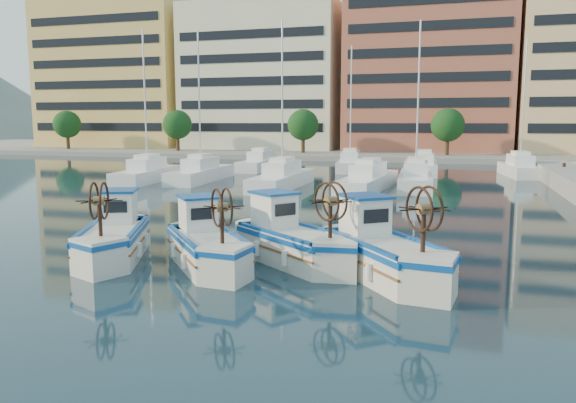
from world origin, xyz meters
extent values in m
plane|color=#1A3545|center=(0.00, 0.00, 0.00)|extent=(300.00, 300.00, 0.00)
cube|color=gray|center=(0.00, 67.00, 0.30)|extent=(180.00, 40.00, 0.60)
cube|color=#E5B961|center=(-48.00, 65.00, 12.60)|extent=(24.00, 14.00, 24.00)
cube|color=black|center=(-48.00, 58.00, 12.60)|extent=(22.08, 0.12, 21.60)
cube|color=beige|center=(-23.00, 65.00, 11.10)|extent=(23.00, 14.00, 21.00)
cube|color=black|center=(-23.00, 58.00, 11.10)|extent=(21.16, 0.12, 18.90)
cube|color=#AD5943|center=(1.00, 65.00, 13.10)|extent=(22.00, 14.00, 25.00)
cube|color=black|center=(1.00, 58.00, 13.10)|extent=(20.24, 0.12, 22.50)
cylinder|color=#3F2B19|center=(-50.00, 53.50, 1.50)|extent=(0.50, 0.50, 3.00)
sphere|color=#1A4A1C|center=(-50.00, 53.50, 4.20)|extent=(4.00, 4.00, 4.00)
cylinder|color=#3F2B19|center=(-32.00, 53.50, 1.50)|extent=(0.50, 0.50, 3.00)
sphere|color=#1A4A1C|center=(-32.00, 53.50, 4.20)|extent=(4.00, 4.00, 4.00)
cylinder|color=#3F2B19|center=(-14.00, 53.50, 1.50)|extent=(0.50, 0.50, 3.00)
sphere|color=#1A4A1C|center=(-14.00, 53.50, 4.20)|extent=(4.00, 4.00, 4.00)
cylinder|color=#3F2B19|center=(4.00, 53.50, 1.50)|extent=(0.50, 0.50, 3.00)
sphere|color=#1A4A1C|center=(4.00, 53.50, 4.20)|extent=(4.00, 4.00, 4.00)
cube|color=white|center=(-17.88, 21.38, 0.50)|extent=(3.12, 8.96, 1.00)
cylinder|color=silver|center=(-17.88, 21.38, 6.00)|extent=(0.12, 0.12, 11.00)
cube|color=white|center=(-14.06, 22.88, 0.50)|extent=(2.70, 9.29, 1.00)
cylinder|color=silver|center=(-14.06, 22.88, 6.00)|extent=(0.12, 0.12, 11.00)
cube|color=white|center=(-6.71, 20.68, 0.50)|extent=(2.23, 9.68, 1.00)
cylinder|color=silver|center=(-6.71, 20.68, 6.00)|extent=(0.12, 0.12, 11.00)
cube|color=white|center=(-0.68, 21.13, 0.50)|extent=(3.05, 10.32, 1.00)
cube|color=white|center=(2.35, 23.32, 0.50)|extent=(2.77, 9.91, 1.00)
cylinder|color=silver|center=(2.35, 23.32, 6.00)|extent=(0.12, 0.12, 11.00)
cube|color=white|center=(-12.97, 34.09, 0.50)|extent=(2.26, 8.75, 1.00)
cube|color=white|center=(-4.49, 35.09, 0.50)|extent=(3.11, 7.53, 1.00)
cylinder|color=silver|center=(-4.49, 35.09, 6.00)|extent=(0.12, 0.12, 11.00)
cube|color=white|center=(2.35, 34.45, 0.50)|extent=(2.62, 8.62, 1.00)
cube|color=white|center=(10.30, 34.22, 0.50)|extent=(3.16, 7.76, 1.00)
cylinder|color=silver|center=(10.30, 34.22, 6.00)|extent=(0.12, 0.12, 11.00)
cube|color=silver|center=(-6.13, -0.81, 0.53)|extent=(3.27, 4.57, 1.05)
cube|color=#0B4393|center=(-6.13, -0.81, 0.92)|extent=(3.37, 4.71, 0.16)
cube|color=#1637AF|center=(-6.13, -0.81, 0.86)|extent=(2.74, 4.03, 0.06)
cube|color=white|center=(-6.59, 0.30, 1.60)|extent=(1.51, 1.62, 1.10)
cube|color=#0B4393|center=(-6.59, 0.30, 2.20)|extent=(1.71, 1.82, 0.08)
cylinder|color=#331E14|center=(-5.44, -2.48, 1.63)|extent=(0.12, 0.12, 1.16)
cylinder|color=brown|center=(-5.44, -2.48, 2.25)|extent=(0.40, 0.38, 0.28)
torus|color=#331E14|center=(-5.58, -2.53, 2.25)|extent=(0.51, 1.11, 1.17)
torus|color=#331E14|center=(-5.30, -2.42, 2.25)|extent=(0.51, 1.11, 1.17)
cube|color=silver|center=(-2.60, -0.89, 0.51)|extent=(3.95, 4.27, 1.02)
cube|color=#0B4393|center=(-2.60, -0.89, 0.90)|extent=(4.07, 4.40, 0.16)
cube|color=#1637AF|center=(-2.60, -0.89, 0.84)|extent=(3.39, 3.71, 0.06)
cube|color=white|center=(-3.34, 0.02, 1.56)|extent=(1.63, 1.66, 1.07)
cube|color=#0B4393|center=(-3.34, 0.02, 2.14)|extent=(1.84, 1.86, 0.08)
cylinder|color=#331E14|center=(-1.49, -2.24, 1.59)|extent=(0.12, 0.12, 1.13)
cylinder|color=brown|center=(-1.49, -2.24, 2.19)|extent=(0.41, 0.41, 0.27)
torus|color=#331E14|center=(-1.60, -2.34, 2.19)|extent=(0.77, 0.92, 1.14)
torus|color=#331E14|center=(-1.38, -2.15, 2.19)|extent=(0.77, 0.92, 1.14)
cube|color=silver|center=(-0.01, 0.33, 0.53)|extent=(4.48, 4.09, 1.07)
cube|color=#0B4393|center=(-0.01, 0.33, 0.94)|extent=(4.61, 4.21, 0.16)
cube|color=#1637AF|center=(-0.01, 0.33, 0.88)|extent=(3.90, 3.51, 0.06)
cube|color=white|center=(-0.97, 1.09, 1.63)|extent=(1.73, 1.70, 1.12)
cube|color=#0B4393|center=(-0.97, 1.09, 2.24)|extent=(1.94, 1.91, 0.08)
cylinder|color=#331E14|center=(1.42, -0.81, 1.66)|extent=(0.12, 0.12, 1.18)
cylinder|color=brown|center=(1.42, -0.81, 2.29)|extent=(0.43, 0.43, 0.28)
torus|color=#331E14|center=(1.32, -0.93, 2.29)|extent=(0.98, 0.80, 1.19)
torus|color=#331E14|center=(1.51, -0.69, 2.29)|extent=(0.98, 0.80, 1.19)
cube|color=silver|center=(3.05, -0.60, 0.55)|extent=(4.21, 4.67, 1.11)
cube|color=#0B4393|center=(3.05, -0.60, 0.98)|extent=(4.34, 4.81, 0.17)
cube|color=#1637AF|center=(3.05, -0.60, 0.91)|extent=(3.61, 4.06, 0.06)
cube|color=white|center=(2.28, 0.40, 1.69)|extent=(1.76, 1.80, 1.16)
cube|color=#0B4393|center=(2.28, 0.40, 2.32)|extent=(1.98, 2.02, 0.08)
cylinder|color=#331E14|center=(4.22, -2.10, 1.72)|extent=(0.13, 0.13, 1.22)
cylinder|color=brown|center=(4.22, -2.10, 2.37)|extent=(0.45, 0.44, 0.30)
torus|color=#331E14|center=(4.09, -2.20, 2.37)|extent=(0.81, 1.02, 1.23)
torus|color=#331E14|center=(4.34, -2.01, 2.37)|extent=(0.81, 1.02, 1.23)
camera|label=1|loc=(4.93, -17.10, 4.67)|focal=35.00mm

